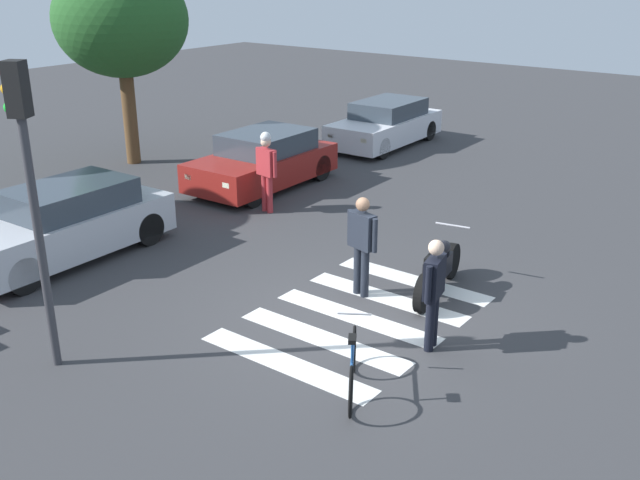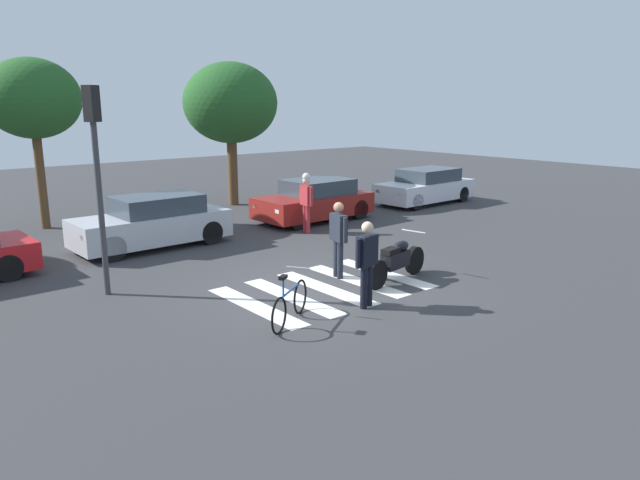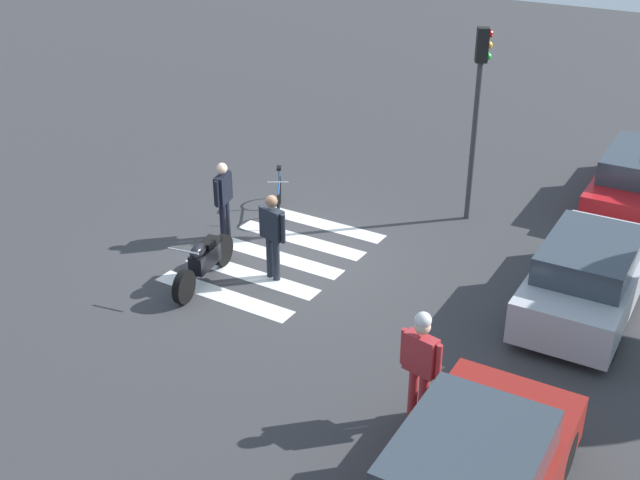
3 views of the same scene
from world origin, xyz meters
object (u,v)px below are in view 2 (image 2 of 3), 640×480
object	(u,v)px
police_motorcycle	(396,261)
car_white_van	(425,187)
car_maroon_wagon	(315,201)
pedestrian_bystander	(306,198)
car_silver_sedan	(153,223)
officer_on_foot	(367,259)
traffic_light_pole	(96,158)
leaning_bicycle	(290,304)
officer_by_motorcycle	(338,235)

from	to	relation	value
police_motorcycle	car_white_van	distance (m)	10.77
car_maroon_wagon	pedestrian_bystander	bearing A→B (deg)	-136.47
car_silver_sedan	car_white_van	distance (m)	11.43
officer_on_foot	traffic_light_pole	distance (m)	5.73
leaning_bicycle	traffic_light_pole	bearing A→B (deg)	117.31
police_motorcycle	car_maroon_wagon	world-z (taller)	car_maroon_wagon
officer_by_motorcycle	car_white_van	xyz separation A→B (m)	(9.42, 5.46, -0.35)
police_motorcycle	car_silver_sedan	distance (m)	7.06
police_motorcycle	pedestrian_bystander	bearing A→B (deg)	73.31
leaning_bicycle	officer_by_motorcycle	distance (m)	3.09
pedestrian_bystander	traffic_light_pole	distance (m)	7.40
officer_on_foot	car_maroon_wagon	world-z (taller)	officer_on_foot
police_motorcycle	pedestrian_bystander	world-z (taller)	pedestrian_bystander
police_motorcycle	leaning_bicycle	size ratio (longest dim) A/B	1.47
police_motorcycle	leaning_bicycle	distance (m)	3.44
officer_by_motorcycle	officer_on_foot	bearing A→B (deg)	-115.95
car_white_van	traffic_light_pole	distance (m)	14.49
car_silver_sedan	officer_on_foot	bearing A→B (deg)	-81.40
leaning_bicycle	traffic_light_pole	distance (m)	4.92
pedestrian_bystander	officer_on_foot	bearing A→B (deg)	-118.60
leaning_bicycle	car_white_van	distance (m)	13.91
leaning_bicycle	officer_on_foot	world-z (taller)	officer_on_foot
leaning_bicycle	car_silver_sedan	distance (m)	7.06
officer_on_foot	traffic_light_pole	world-z (taller)	traffic_light_pole
car_maroon_wagon	police_motorcycle	bearing A→B (deg)	-114.49
officer_by_motorcycle	car_white_van	size ratio (longest dim) A/B	0.41
police_motorcycle	car_white_van	xyz separation A→B (m)	(8.60, 6.48, 0.19)
car_white_van	officer_on_foot	bearing A→B (deg)	-144.71
police_motorcycle	car_white_van	world-z (taller)	car_white_van
car_silver_sedan	officer_by_motorcycle	bearing A→B (deg)	-69.78
pedestrian_bystander	traffic_light_pole	size ratio (longest dim) A/B	0.44
car_maroon_wagon	traffic_light_pole	size ratio (longest dim) A/B	0.96
leaning_bicycle	car_silver_sedan	xyz separation A→B (m)	(0.56, 7.03, 0.32)
officer_by_motorcycle	car_silver_sedan	bearing A→B (deg)	110.22
police_motorcycle	car_white_van	size ratio (longest dim) A/B	0.51
car_silver_sedan	car_white_van	bearing A→B (deg)	0.08
pedestrian_bystander	traffic_light_pole	xyz separation A→B (m)	(-6.90, -2.00, 1.77)
pedestrian_bystander	traffic_light_pole	world-z (taller)	traffic_light_pole
traffic_light_pole	officer_on_foot	bearing A→B (deg)	-48.12
police_motorcycle	officer_by_motorcycle	xyz separation A→B (m)	(-0.83, 1.03, 0.55)
leaning_bicycle	car_white_van	bearing A→B (deg)	30.46
officer_by_motorcycle	car_white_van	distance (m)	10.89
officer_on_foot	car_white_van	bearing A→B (deg)	35.29
officer_on_foot	car_maroon_wagon	bearing A→B (deg)	57.45
police_motorcycle	car_maroon_wagon	xyz separation A→B (m)	(2.99, 6.56, 0.21)
officer_by_motorcycle	traffic_light_pole	xyz separation A→B (m)	(-4.52, 2.18, 1.84)
car_silver_sedan	traffic_light_pole	bearing A→B (deg)	-127.66
leaning_bicycle	traffic_light_pole	world-z (taller)	traffic_light_pole
officer_by_motorcycle	car_maroon_wagon	distance (m)	6.73
officer_on_foot	traffic_light_pole	bearing A→B (deg)	131.88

